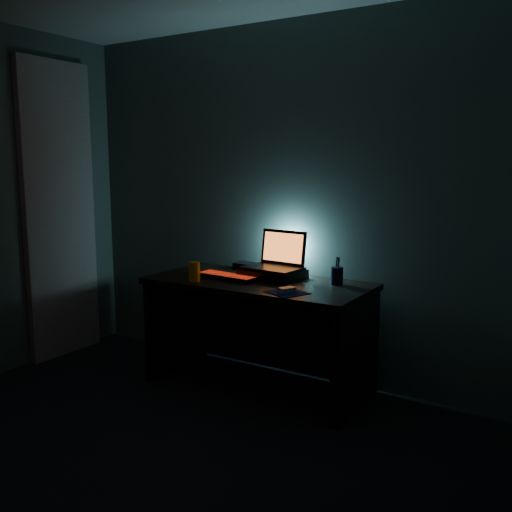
{
  "coord_description": "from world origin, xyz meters",
  "views": [
    {
      "loc": [
        1.96,
        -1.57,
        1.53
      ],
      "look_at": [
        0.01,
        1.57,
        0.93
      ],
      "focal_mm": 40.0,
      "sensor_mm": 36.0,
      "label": 1
    }
  ],
  "objects_px": {
    "router": "(245,266)",
    "laptop": "(277,260)",
    "keyboard": "(227,276)",
    "pen_cup": "(337,276)",
    "mouse": "(287,290)",
    "juice_glass": "(194,272)"
  },
  "relations": [
    {
      "from": "juice_glass",
      "to": "laptop",
      "type": "bearing_deg",
      "value": 46.59
    },
    {
      "from": "laptop",
      "to": "router",
      "type": "height_order",
      "value": "laptop"
    },
    {
      "from": "router",
      "to": "laptop",
      "type": "bearing_deg",
      "value": -18.48
    },
    {
      "from": "keyboard",
      "to": "router",
      "type": "bearing_deg",
      "value": 108.18
    },
    {
      "from": "mouse",
      "to": "router",
      "type": "xyz_separation_m",
      "value": [
        -0.64,
        0.52,
        0.01
      ]
    },
    {
      "from": "laptop",
      "to": "router",
      "type": "bearing_deg",
      "value": 165.47
    },
    {
      "from": "router",
      "to": "pen_cup",
      "type": "bearing_deg",
      "value": -7.78
    },
    {
      "from": "laptop",
      "to": "pen_cup",
      "type": "height_order",
      "value": "laptop"
    },
    {
      "from": "mouse",
      "to": "router",
      "type": "bearing_deg",
      "value": 162.93
    },
    {
      "from": "keyboard",
      "to": "laptop",
      "type": "bearing_deg",
      "value": 45.56
    },
    {
      "from": "pen_cup",
      "to": "router",
      "type": "height_order",
      "value": "pen_cup"
    },
    {
      "from": "keyboard",
      "to": "router",
      "type": "distance_m",
      "value": 0.35
    },
    {
      "from": "laptop",
      "to": "pen_cup",
      "type": "relative_size",
      "value": 3.55
    },
    {
      "from": "mouse",
      "to": "laptop",
      "type": "bearing_deg",
      "value": 148.93
    },
    {
      "from": "laptop",
      "to": "pen_cup",
      "type": "distance_m",
      "value": 0.46
    },
    {
      "from": "keyboard",
      "to": "pen_cup",
      "type": "distance_m",
      "value": 0.75
    },
    {
      "from": "juice_glass",
      "to": "mouse",
      "type": "bearing_deg",
      "value": 1.86
    },
    {
      "from": "pen_cup",
      "to": "juice_glass",
      "type": "xyz_separation_m",
      "value": [
        -0.85,
        -0.41,
        0.01
      ]
    },
    {
      "from": "juice_glass",
      "to": "router",
      "type": "bearing_deg",
      "value": 84.25
    },
    {
      "from": "laptop",
      "to": "mouse",
      "type": "bearing_deg",
      "value": -47.8
    },
    {
      "from": "mouse",
      "to": "router",
      "type": "relative_size",
      "value": 0.66
    },
    {
      "from": "keyboard",
      "to": "juice_glass",
      "type": "xyz_separation_m",
      "value": [
        -0.13,
        -0.2,
        0.05
      ]
    }
  ]
}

